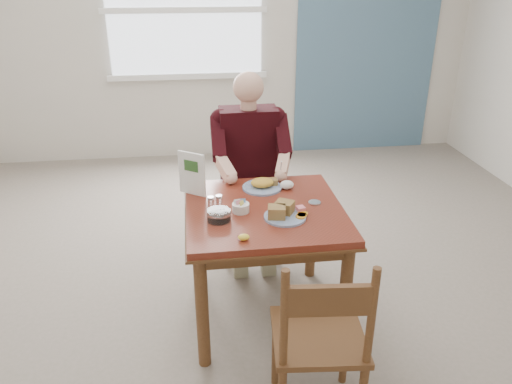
{
  "coord_description": "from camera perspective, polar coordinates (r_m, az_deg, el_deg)",
  "views": [
    {
      "loc": [
        -0.39,
        -2.55,
        2.03
      ],
      "look_at": [
        -0.05,
        0.0,
        0.85
      ],
      "focal_mm": 35.0,
      "sensor_mm": 36.0,
      "label": 1
    }
  ],
  "objects": [
    {
      "name": "metal_dish",
      "position": [
        2.95,
        6.71,
        -1.21
      ],
      "size": [
        0.1,
        0.1,
        0.01
      ],
      "primitive_type": "cylinder",
      "rotation": [
        0.0,
        0.0,
        0.39
      ],
      "color": "silver",
      "rests_on": "table"
    },
    {
      "name": "caddy",
      "position": [
        2.82,
        -1.76,
        -1.78
      ],
      "size": [
        0.12,
        0.12,
        0.07
      ],
      "color": "white",
      "rests_on": "table"
    },
    {
      "name": "table",
      "position": [
        2.93,
        0.97,
        -3.78
      ],
      "size": [
        0.92,
        0.92,
        0.75
      ],
      "color": "maroon",
      "rests_on": "ground"
    },
    {
      "name": "window",
      "position": [
        5.53,
        -8.18,
        19.9
      ],
      "size": [
        1.72,
        0.04,
        1.42
      ],
      "color": "white",
      "rests_on": "wall_back"
    },
    {
      "name": "menu",
      "position": [
        3.02,
        -7.34,
        2.12
      ],
      "size": [
        0.16,
        0.12,
        0.27
      ],
      "color": "white",
      "rests_on": "table"
    },
    {
      "name": "shakers",
      "position": [
        2.85,
        -4.72,
        -1.23
      ],
      "size": [
        0.09,
        0.06,
        0.08
      ],
      "color": "white",
      "rests_on": "table"
    },
    {
      "name": "creamer",
      "position": [
        2.73,
        -4.27,
        -2.66
      ],
      "size": [
        0.14,
        0.14,
        0.06
      ],
      "color": "white",
      "rests_on": "table"
    },
    {
      "name": "diner",
      "position": [
        3.5,
        -0.72,
        4.18
      ],
      "size": [
        0.53,
        0.56,
        1.39
      ],
      "color": "gray",
      "rests_on": "chair_far"
    },
    {
      "name": "far_plate",
      "position": [
        3.12,
        0.79,
        0.85
      ],
      "size": [
        0.26,
        0.26,
        0.07
      ],
      "color": "white",
      "rests_on": "table"
    },
    {
      "name": "floor",
      "position": [
        3.28,
        0.89,
        -13.64
      ],
      "size": [
        6.0,
        6.0,
        0.0
      ],
      "primitive_type": "plane",
      "color": "#6E6759",
      "rests_on": "ground"
    },
    {
      "name": "lemon_wedge",
      "position": [
        2.54,
        -1.42,
        -5.19
      ],
      "size": [
        0.06,
        0.04,
        0.03
      ],
      "primitive_type": "ellipsoid",
      "rotation": [
        0.0,
        0.0,
        0.03
      ],
      "color": "yellow",
      "rests_on": "table"
    },
    {
      "name": "napkin",
      "position": [
        3.11,
        3.54,
        0.83
      ],
      "size": [
        0.1,
        0.09,
        0.06
      ],
      "primitive_type": "ellipsoid",
      "rotation": [
        0.0,
        0.0,
        -0.22
      ],
      "color": "white",
      "rests_on": "table"
    },
    {
      "name": "chair_near",
      "position": [
        2.37,
        7.32,
        -16.49
      ],
      "size": [
        0.46,
        0.46,
        0.95
      ],
      "color": "brown",
      "rests_on": "ground"
    },
    {
      "name": "wall_back",
      "position": [
        5.6,
        -3.75,
        18.07
      ],
      "size": [
        5.5,
        0.0,
        5.5
      ],
      "primitive_type": "plane",
      "rotation": [
        1.57,
        0.0,
        0.0
      ],
      "color": "beige",
      "rests_on": "ground"
    },
    {
      "name": "chair_far",
      "position": [
        3.71,
        -0.86,
        -0.16
      ],
      "size": [
        0.42,
        0.42,
        0.95
      ],
      "color": "brown",
      "rests_on": "ground"
    },
    {
      "name": "accent_panel",
      "position": [
        5.91,
        12.75,
        17.9
      ],
      "size": [
        1.6,
        0.02,
        2.8
      ],
      "primitive_type": "cube",
      "color": "slate",
      "rests_on": "ground"
    },
    {
      "name": "near_plate",
      "position": [
        2.77,
        3.17,
        -2.35
      ],
      "size": [
        0.3,
        0.3,
        0.08
      ],
      "color": "white",
      "rests_on": "table"
    }
  ]
}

